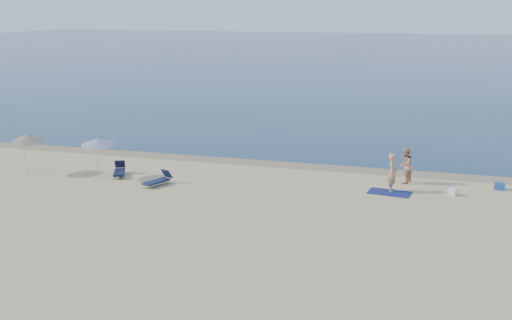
% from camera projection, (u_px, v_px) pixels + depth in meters
% --- Properties ---
extents(sea, '(240.00, 160.00, 0.01)m').
position_uv_depth(sea, '(411.00, 54.00, 108.70)').
color(sea, '#0B2747').
rests_on(sea, ground).
extents(wet_sand_strip, '(240.00, 1.60, 0.00)m').
position_uv_depth(wet_sand_strip, '(327.00, 167.00, 33.56)').
color(wet_sand_strip, '#847254').
rests_on(wet_sand_strip, ground).
extents(person_left, '(0.49, 0.68, 1.76)m').
position_uv_depth(person_left, '(393.00, 173.00, 29.10)').
color(person_left, tan).
rests_on(person_left, ground).
extents(person_right, '(0.89, 1.01, 1.73)m').
position_uv_depth(person_right, '(405.00, 165.00, 30.46)').
color(person_right, tan).
rests_on(person_right, ground).
extents(beach_towel, '(2.01, 1.30, 0.03)m').
position_uv_depth(beach_towel, '(389.00, 193.00, 29.03)').
color(beach_towel, '#0F194F').
rests_on(beach_towel, ground).
extents(white_bag, '(0.44, 0.41, 0.30)m').
position_uv_depth(white_bag, '(452.00, 192.00, 28.68)').
color(white_bag, silver).
rests_on(white_bag, ground).
extents(blue_cooler, '(0.50, 0.37, 0.34)m').
position_uv_depth(blue_cooler, '(500.00, 186.00, 29.55)').
color(blue_cooler, '#1E4DA7').
rests_on(blue_cooler, ground).
extents(umbrella_near, '(2.08, 2.09, 2.07)m').
position_uv_depth(umbrella_near, '(98.00, 142.00, 31.17)').
color(umbrella_near, silver).
rests_on(umbrella_near, ground).
extents(umbrella_far, '(1.93, 1.95, 2.16)m').
position_uv_depth(umbrella_far, '(28.00, 138.00, 31.99)').
color(umbrella_far, silver).
rests_on(umbrella_far, ground).
extents(lounger_left, '(1.09, 1.61, 0.68)m').
position_uv_depth(lounger_left, '(119.00, 171.00, 31.91)').
color(lounger_left, black).
rests_on(lounger_left, ground).
extents(lounger_right, '(1.05, 1.62, 0.68)m').
position_uv_depth(lounger_right, '(158.00, 180.00, 30.22)').
color(lounger_right, '#161D3E').
rests_on(lounger_right, ground).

